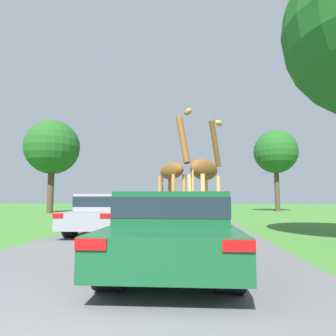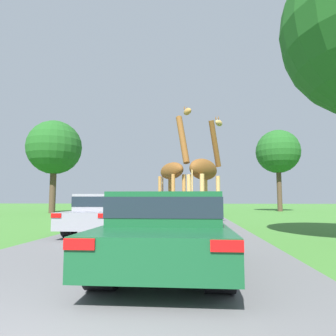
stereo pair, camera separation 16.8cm
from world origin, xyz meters
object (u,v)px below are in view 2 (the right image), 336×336
Objects in this scene: giraffe_companion at (205,172)px; car_queue_right at (158,206)px; car_verge_right at (198,206)px; car_far_ahead at (103,212)px; car_queue_left at (170,205)px; tree_centre_back at (54,148)px; tree_right_cluster at (278,152)px; car_lead_maroon at (168,227)px; giraffe_near_road at (173,172)px.

giraffe_companion reaches higher than car_queue_right.
car_far_ahead is at bearing -106.39° from car_verge_right.
car_verge_right is (2.70, 4.35, -0.09)m from car_queue_right.
tree_centre_back is at bearing -164.30° from car_queue_left.
giraffe_companion is 1.13× the size of car_verge_right.
car_verge_right is 0.54× the size of tree_centre_back.
giraffe_companion is 20.93m from tree_right_cluster.
tree_centre_back is (-13.01, 13.28, 3.51)m from giraffe_companion.
car_lead_maroon is at bearing -109.79° from tree_right_cluster.
giraffe_near_road reaches higher than car_queue_left.
car_far_ahead is (-1.25, -17.73, 0.08)m from car_queue_left.
car_far_ahead is (-2.43, -3.20, -1.80)m from giraffe_near_road.
car_far_ahead is (-3.89, -1.54, -1.60)m from giraffe_companion.
car_queue_left is at bearing -114.90° from giraffe_near_road.
giraffe_near_road is at bearing 92.99° from car_lead_maroon.
giraffe_companion reaches higher than car_queue_left.
tree_right_cluster is (8.46, 7.48, 5.42)m from car_verge_right.
car_verge_right is at bearing 73.61° from car_far_ahead.
car_queue_left is 5.47m from car_verge_right.
giraffe_near_road is 5.78m from car_queue_right.
car_lead_maroon is 24.28m from tree_centre_back.
car_queue_left is at bearing 94.01° from car_lead_maroon.
car_far_ahead is at bearing 23.28° from giraffe_near_road.
giraffe_near_road is 4.40m from car_far_ahead.
tree_right_cluster is (8.36, 18.82, 3.74)m from giraffe_companion.
car_queue_right is 5.13m from car_verge_right.
giraffe_near_road is at bearing -45.17° from tree_centre_back.
tree_right_cluster is at bearing 97.07° from giraffe_companion.
giraffe_companion is at bearing 101.73° from giraffe_near_road.
car_far_ahead is 13.43m from car_verge_right.
giraffe_companion is 1.12× the size of car_queue_right.
giraffe_companion is (1.46, -1.66, -0.20)m from giraffe_near_road.
car_far_ahead reaches higher than car_lead_maroon.
car_queue_left is (0.16, 9.20, -0.10)m from car_queue_right.
car_verge_right is 14.04m from tree_centre_back.
giraffe_companion is at bearing -45.60° from tree_centre_back.
giraffe_near_road is 2.22m from giraffe_companion.
car_lead_maroon is at bearing -82.75° from car_queue_right.
tree_right_cluster reaches higher than car_verge_right.
giraffe_companion is 0.61× the size of tree_centre_back.
tree_centre_back is at bearing 165.42° from giraffe_companion.
car_lead_maroon is 23.44m from car_queue_left.
car_queue_right is at bearing 97.25° from car_lead_maroon.
giraffe_companion reaches higher than car_lead_maroon.
giraffe_companion is 0.61× the size of tree_right_cluster.
car_verge_right is at bearing 58.17° from car_queue_right.
car_verge_right is at bearing -127.54° from giraffe_near_road.
car_queue_right reaches higher than car_verge_right.
car_verge_right is at bearing -8.51° from tree_centre_back.
giraffe_companion is 7.44m from car_lead_maroon.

